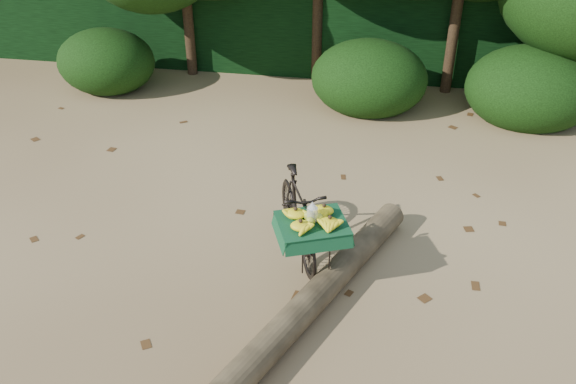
# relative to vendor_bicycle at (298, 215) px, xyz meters

# --- Properties ---
(ground) EXTENTS (80.00, 80.00, 0.00)m
(ground) POSITION_rel_vendor_bicycle_xyz_m (-0.99, -0.29, -0.47)
(ground) COLOR tan
(ground) RESTS_ON ground
(vendor_bicycle) EXTENTS (1.14, 1.73, 0.93)m
(vendor_bicycle) POSITION_rel_vendor_bicycle_xyz_m (0.00, 0.00, 0.00)
(vendor_bicycle) COLOR black
(vendor_bicycle) RESTS_ON ground
(fallen_log) EXTENTS (1.90, 3.81, 0.29)m
(fallen_log) POSITION_rel_vendor_bicycle_xyz_m (0.19, -1.16, -0.33)
(fallen_log) COLOR brown
(fallen_log) RESTS_ON ground
(hedge_backdrop) EXTENTS (26.00, 1.80, 1.80)m
(hedge_backdrop) POSITION_rel_vendor_bicycle_xyz_m (-0.99, 6.01, 0.43)
(hedge_backdrop) COLOR black
(hedge_backdrop) RESTS_ON ground
(bush_clumps) EXTENTS (8.80, 1.70, 0.90)m
(bush_clumps) POSITION_rel_vendor_bicycle_xyz_m (-0.49, 4.01, -0.02)
(bush_clumps) COLOR black
(bush_clumps) RESTS_ON ground
(leaf_litter) EXTENTS (7.00, 7.30, 0.01)m
(leaf_litter) POSITION_rel_vendor_bicycle_xyz_m (-0.99, 0.36, -0.47)
(leaf_litter) COLOR #472B13
(leaf_litter) RESTS_ON ground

